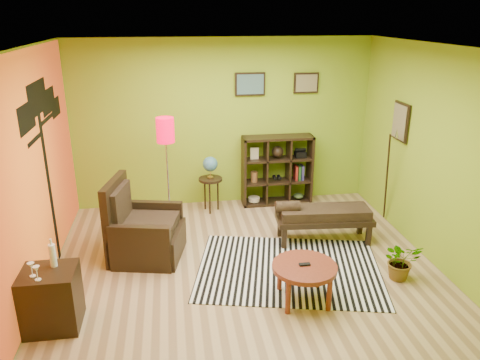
{
  "coord_description": "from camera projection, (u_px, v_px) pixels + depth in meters",
  "views": [
    {
      "loc": [
        -0.87,
        -5.4,
        3.17
      ],
      "look_at": [
        0.01,
        0.4,
        1.05
      ],
      "focal_mm": 35.0,
      "sensor_mm": 36.0,
      "label": 1
    }
  ],
  "objects": [
    {
      "name": "ground",
      "position": [
        244.0,
        264.0,
        6.22
      ],
      "size": [
        5.0,
        5.0,
        0.0
      ],
      "primitive_type": "plane",
      "color": "tan",
      "rests_on": "ground"
    },
    {
      "name": "globe_table",
      "position": [
        210.0,
        170.0,
        7.65
      ],
      "size": [
        0.39,
        0.39,
        0.95
      ],
      "color": "black",
      "rests_on": "ground"
    },
    {
      "name": "armchair",
      "position": [
        142.0,
        234.0,
        6.34
      ],
      "size": [
        1.07,
        1.07,
        1.1
      ],
      "color": "black",
      "rests_on": "ground"
    },
    {
      "name": "bench",
      "position": [
        322.0,
        215.0,
        6.73
      ],
      "size": [
        1.42,
        0.6,
        0.64
      ],
      "color": "black",
      "rests_on": "ground"
    },
    {
      "name": "coffee_table",
      "position": [
        304.0,
        270.0,
        5.33
      ],
      "size": [
        0.74,
        0.74,
        0.48
      ],
      "color": "maroon",
      "rests_on": "ground"
    },
    {
      "name": "floor_lamp",
      "position": [
        166.0,
        141.0,
        6.68
      ],
      "size": [
        0.27,
        0.27,
        1.77
      ],
      "color": "silver",
      "rests_on": "ground"
    },
    {
      "name": "zebra_rug",
      "position": [
        289.0,
        269.0,
        6.1
      ],
      "size": [
        2.68,
        2.22,
        0.01
      ],
      "primitive_type": "cube",
      "rotation": [
        0.0,
        0.0,
        -0.23
      ],
      "color": "silver",
      "rests_on": "ground"
    },
    {
      "name": "side_cabinet",
      "position": [
        51.0,
        298.0,
        4.9
      ],
      "size": [
        0.56,
        0.51,
        0.97
      ],
      "color": "black",
      "rests_on": "ground"
    },
    {
      "name": "room_shell",
      "position": [
        236.0,
        133.0,
        5.61
      ],
      "size": [
        5.04,
        4.54,
        2.82
      ],
      "color": "#81A421",
      "rests_on": "ground"
    },
    {
      "name": "cube_shelf",
      "position": [
        278.0,
        170.0,
        8.03
      ],
      "size": [
        1.2,
        0.35,
        1.2
      ],
      "color": "black",
      "rests_on": "ground"
    },
    {
      "name": "potted_plant",
      "position": [
        401.0,
        264.0,
        5.84
      ],
      "size": [
        0.48,
        0.52,
        0.39
      ],
      "primitive_type": "imported",
      "rotation": [
        0.0,
        0.0,
        -0.05
      ],
      "color": "#26661E",
      "rests_on": "ground"
    }
  ]
}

